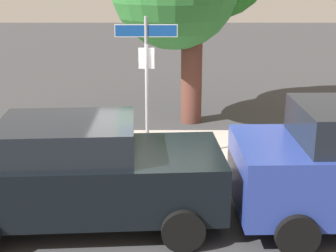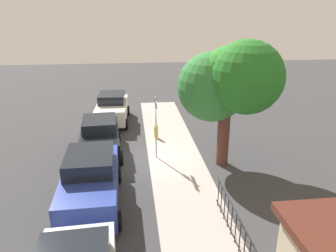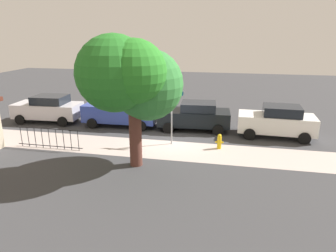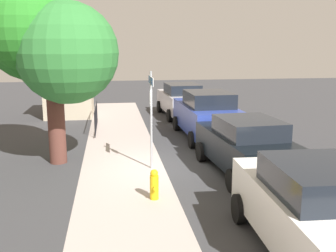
# 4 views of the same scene
# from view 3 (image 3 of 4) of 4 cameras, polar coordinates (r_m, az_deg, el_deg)

# --- Properties ---
(ground_plane) EXTENTS (60.00, 60.00, 0.00)m
(ground_plane) POSITION_cam_3_polar(r_m,az_deg,el_deg) (16.80, 0.40, -2.81)
(ground_plane) COLOR #38383A
(sidewalk_strip) EXTENTS (24.00, 2.60, 0.00)m
(sidewalk_strip) POSITION_cam_3_polar(r_m,az_deg,el_deg) (16.12, -7.51, -3.84)
(sidewalk_strip) COLOR #B2A19A
(sidewalk_strip) RESTS_ON ground_plane
(street_sign) EXTENTS (1.24, 0.07, 3.04)m
(street_sign) POSITION_cam_3_polar(r_m,az_deg,el_deg) (15.79, 0.69, 3.83)
(street_sign) COLOR #9EA0A5
(street_sign) RESTS_ON ground_plane
(shade_tree) EXTENTS (4.14, 4.27, 5.73)m
(shade_tree) POSITION_cam_3_polar(r_m,az_deg,el_deg) (12.67, -6.71, 9.05)
(shade_tree) COLOR #563028
(shade_tree) RESTS_ON ground_plane
(car_white) EXTENTS (4.24, 2.16, 1.81)m
(car_white) POSITION_cam_3_polar(r_m,az_deg,el_deg) (18.29, 19.71, 0.86)
(car_white) COLOR white
(car_white) RESTS_ON ground_plane
(car_black) EXTENTS (4.38, 2.28, 1.71)m
(car_black) POSITION_cam_3_polar(r_m,az_deg,el_deg) (18.58, 5.03, 1.93)
(car_black) COLOR black
(car_black) RESTS_ON ground_plane
(car_blue) EXTENTS (4.66, 2.23, 1.95)m
(car_blue) POSITION_cam_3_polar(r_m,az_deg,el_deg) (19.57, -8.67, 2.90)
(car_blue) COLOR #293D98
(car_blue) RESTS_ON ground_plane
(car_silver) EXTENTS (4.40, 2.26, 1.76)m
(car_silver) POSITION_cam_3_polar(r_m,az_deg,el_deg) (21.70, -21.48, 3.09)
(car_silver) COLOR #BEBAC1
(car_silver) RESTS_ON ground_plane
(iron_fence) EXTENTS (3.63, 0.04, 1.07)m
(iron_fence) POSITION_cam_3_polar(r_m,az_deg,el_deg) (16.74, -21.35, -2.09)
(iron_fence) COLOR black
(iron_fence) RESTS_ON ground_plane
(fire_hydrant) EXTENTS (0.42, 0.22, 0.78)m
(fire_hydrant) POSITION_cam_3_polar(r_m,az_deg,el_deg) (15.83, 9.58, -2.86)
(fire_hydrant) COLOR yellow
(fire_hydrant) RESTS_ON ground_plane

